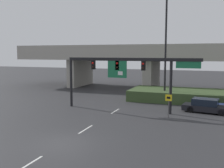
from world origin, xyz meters
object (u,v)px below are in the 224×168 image
object	(u,v)px
signal_gantry	(126,68)
highway_light_pole_near	(166,25)
speed_limit_sign	(169,102)
parked_sedan_near_right	(206,106)

from	to	relation	value
signal_gantry	highway_light_pole_near	xyz separation A→B (m)	(2.97, 6.76, 4.91)
speed_limit_sign	highway_light_pole_near	world-z (taller)	highway_light_pole_near
signal_gantry	highway_light_pole_near	distance (m)	8.86
signal_gantry	parked_sedan_near_right	size ratio (longest dim) A/B	2.85
signal_gantry	highway_light_pole_near	size ratio (longest dim) A/B	0.79
speed_limit_sign	parked_sedan_near_right	world-z (taller)	speed_limit_sign
signal_gantry	parked_sedan_near_right	world-z (taller)	signal_gantry
highway_light_pole_near	speed_limit_sign	bearing A→B (deg)	-78.56
signal_gantry	speed_limit_sign	xyz separation A→B (m)	(4.64, -1.54, -2.97)
signal_gantry	speed_limit_sign	world-z (taller)	signal_gantry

